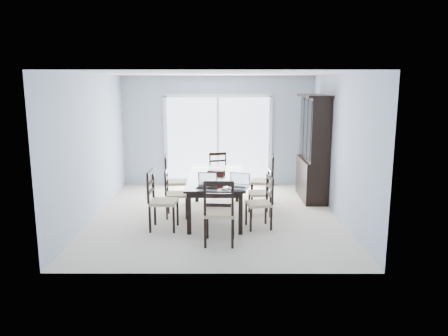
{
  "coord_description": "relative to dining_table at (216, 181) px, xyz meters",
  "views": [
    {
      "loc": [
        0.16,
        -7.82,
        2.46
      ],
      "look_at": [
        0.15,
        0.0,
        0.91
      ],
      "focal_mm": 35.0,
      "sensor_mm": 36.0,
      "label": 1
    }
  ],
  "objects": [
    {
      "name": "floor",
      "position": [
        0.0,
        0.0,
        -0.67
      ],
      "size": [
        5.0,
        5.0,
        0.0
      ],
      "primitive_type": "plane",
      "color": "silver",
      "rests_on": "ground"
    },
    {
      "name": "ceiling",
      "position": [
        0.0,
        0.0,
        1.93
      ],
      "size": [
        5.0,
        5.0,
        0.0
      ],
      "primitive_type": "plane",
      "rotation": [
        3.14,
        0.0,
        0.0
      ],
      "color": "white",
      "rests_on": "back_wall"
    },
    {
      "name": "back_wall",
      "position": [
        0.0,
        2.5,
        0.63
      ],
      "size": [
        4.5,
        0.02,
        2.6
      ],
      "primitive_type": "cube",
      "color": "#9FACBE",
      "rests_on": "floor"
    },
    {
      "name": "wall_left",
      "position": [
        -2.25,
        0.0,
        0.63
      ],
      "size": [
        0.02,
        5.0,
        2.6
      ],
      "primitive_type": "cube",
      "color": "#9FACBE",
      "rests_on": "floor"
    },
    {
      "name": "wall_right",
      "position": [
        2.25,
        0.0,
        0.63
      ],
      "size": [
        0.02,
        5.0,
        2.6
      ],
      "primitive_type": "cube",
      "color": "#9FACBE",
      "rests_on": "floor"
    },
    {
      "name": "balcony",
      "position": [
        0.0,
        3.5,
        -0.72
      ],
      "size": [
        4.5,
        2.0,
        0.1
      ],
      "primitive_type": "cube",
      "color": "gray",
      "rests_on": "ground"
    },
    {
      "name": "railing",
      "position": [
        0.0,
        4.5,
        -0.12
      ],
      "size": [
        4.5,
        0.06,
        1.1
      ],
      "primitive_type": "cube",
      "color": "#99999E",
      "rests_on": "balcony"
    },
    {
      "name": "dining_table",
      "position": [
        0.0,
        0.0,
        0.0
      ],
      "size": [
        1.0,
        2.2,
        0.75
      ],
      "color": "black",
      "rests_on": "floor"
    },
    {
      "name": "china_hutch",
      "position": [
        2.02,
        1.25,
        0.4
      ],
      "size": [
        0.5,
        1.38,
        2.2
      ],
      "color": "black",
      "rests_on": "floor"
    },
    {
      "name": "sliding_door",
      "position": [
        0.0,
        2.48,
        0.41
      ],
      "size": [
        2.52,
        0.05,
        2.18
      ],
      "color": "silver",
      "rests_on": "floor"
    },
    {
      "name": "chair_left_near",
      "position": [
        -0.97,
        -0.74,
        -0.06
      ],
      "size": [
        0.47,
        0.46,
        1.17
      ],
      "rotation": [
        0.0,
        0.0,
        -1.62
      ],
      "color": "black",
      "rests_on": "floor"
    },
    {
      "name": "chair_left_mid",
      "position": [
        -0.81,
        -0.04,
        -0.13
      ],
      "size": [
        0.41,
        0.4,
        1.03
      ],
      "rotation": [
        0.0,
        0.0,
        -1.53
      ],
      "color": "black",
      "rests_on": "floor"
    },
    {
      "name": "chair_left_far",
      "position": [
        -0.9,
        0.68,
        -0.04
      ],
      "size": [
        0.51,
        0.5,
        1.19
      ],
      "rotation": [
        0.0,
        0.0,
        -1.45
      ],
      "color": "black",
      "rests_on": "floor"
    },
    {
      "name": "chair_right_near",
      "position": [
        0.83,
        -0.66,
        -0.12
      ],
      "size": [
        0.46,
        0.45,
        1.04
      ],
      "rotation": [
        0.0,
        0.0,
        1.75
      ],
      "color": "black",
      "rests_on": "floor"
    },
    {
      "name": "chair_right_mid",
      "position": [
        0.9,
        0.08,
        -0.13
      ],
      "size": [
        0.42,
        0.41,
        1.02
      ],
      "rotation": [
        0.0,
        0.0,
        1.64
      ],
      "color": "black",
      "rests_on": "floor"
    },
    {
      "name": "chair_right_far",
      "position": [
        1.02,
        0.79,
        -0.06
      ],
      "size": [
        0.49,
        0.48,
        1.17
      ],
      "rotation": [
        0.0,
        0.0,
        1.47
      ],
      "color": "black",
      "rests_on": "floor"
    },
    {
      "name": "chair_end_near",
      "position": [
        0.08,
        -1.51,
        -0.04
      ],
      "size": [
        0.47,
        0.48,
        1.2
      ],
      "rotation": [
        0.0,
        0.0,
        -0.04
      ],
      "color": "black",
      "rests_on": "floor"
    },
    {
      "name": "chair_end_far",
      "position": [
        0.03,
        1.62,
        -0.11
      ],
      "size": [
        0.5,
        0.5,
        1.06
      ],
      "rotation": [
        0.0,
        0.0,
        3.41
      ],
      "color": "black",
      "rests_on": "floor"
    },
    {
      "name": "laptop_dark",
      "position": [
        -0.14,
        -0.8,
        0.13
      ],
      "size": [
        0.35,
        0.26,
        0.22
      ],
      "rotation": [
        0.0,
        0.0,
        -0.1
      ],
      "color": "black",
      "rests_on": "dining_table"
    },
    {
      "name": "laptop_silver",
      "position": [
        0.37,
        -0.89,
        0.14
      ],
      "size": [
        0.41,
        0.35,
        0.24
      ],
      "rotation": [
        0.0,
        0.0,
        -0.36
      ],
      "color": "silver",
      "rests_on": "dining_table"
    },
    {
      "name": "book_stack",
      "position": [
        0.0,
        -0.72,
        0.1
      ],
      "size": [
        0.32,
        0.29,
        0.04
      ],
      "rotation": [
        0.0,
        0.0,
        0.3
      ],
      "color": "maroon",
      "rests_on": "dining_table"
    },
    {
      "name": "cell_phone",
      "position": [
        0.16,
        -1.0,
        0.08
      ],
      "size": [
        0.13,
        0.08,
        0.01
      ],
      "primitive_type": "cube",
      "rotation": [
        0.0,
        0.0,
        -0.27
      ],
      "color": "black",
      "rests_on": "dining_table"
    },
    {
      "name": "game_box",
      "position": [
        0.0,
        0.18,
        0.12
      ],
      "size": [
        0.34,
        0.24,
        0.08
      ],
      "primitive_type": "cube",
      "rotation": [
        0.0,
        0.0,
        -0.3
      ],
      "color": "#4E130F",
      "rests_on": "dining_table"
    },
    {
      "name": "hot_tub",
      "position": [
        -0.84,
        3.31,
        -0.22
      ],
      "size": [
        1.77,
        1.59,
        0.9
      ],
      "rotation": [
        0.0,
        0.0,
        0.02
      ],
      "color": "maroon",
      "rests_on": "balcony"
    }
  ]
}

